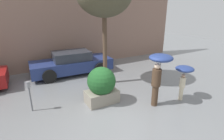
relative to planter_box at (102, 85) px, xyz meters
The scene contains 7 objects.
ground_plane 1.23m from the planter_box, 99.06° to the right, with size 40.00×40.00×0.00m, color slate.
building_facade 5.99m from the planter_box, 91.57° to the left, with size 18.00×0.30×6.00m.
planter_box is the anchor object (origin of this frame).
person_adult 2.30m from the planter_box, 34.28° to the right, with size 0.88×0.88×2.04m.
person_child 3.36m from the planter_box, 24.66° to the right, with size 0.73×0.73×1.44m.
parked_car_near 3.94m from the planter_box, 89.42° to the left, with size 4.63×2.13×1.33m.
parking_meter 2.63m from the planter_box, 164.55° to the left, with size 0.14×0.14×1.17m.
Camera 1 is at (-2.63, -4.73, 3.55)m, focal length 28.00 mm.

